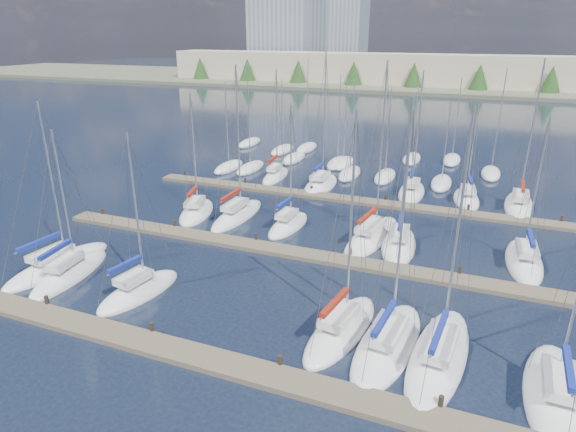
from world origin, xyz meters
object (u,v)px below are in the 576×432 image
at_px(sailboat_o, 321,184).
at_px(sailboat_c, 139,291).
at_px(sailboat_m, 524,261).
at_px(sailboat_j, 288,225).
at_px(sailboat_f, 439,356).
at_px(sailboat_i, 237,215).
at_px(sailboat_k, 372,236).
at_px(sailboat_a, 58,265).
at_px(sailboat_p, 411,192).
at_px(sailboat_n, 276,176).
at_px(sailboat_e, 388,344).
at_px(sailboat_q, 466,199).
at_px(sailboat_l, 399,244).
at_px(sailboat_g, 557,395).
at_px(sailboat_h, 196,212).
at_px(sailboat_d, 341,329).
at_px(sailboat_r, 519,205).
at_px(sailboat_b, 70,273).

distance_m(sailboat_o, sailboat_c, 27.54).
bearing_deg(sailboat_m, sailboat_j, 177.77).
bearing_deg(sailboat_f, sailboat_i, 148.40).
relative_size(sailboat_k, sailboat_a, 1.18).
xyz_separation_m(sailboat_p, sailboat_n, (-16.07, 0.14, 0.02)).
distance_m(sailboat_e, sailboat_q, 27.90).
bearing_deg(sailboat_f, sailboat_q, 95.11).
bearing_deg(sailboat_l, sailboat_o, 123.52).
distance_m(sailboat_g, sailboat_c, 24.87).
height_order(sailboat_g, sailboat_h, sailboat_g).
height_order(sailboat_e, sailboat_c, sailboat_e).
relative_size(sailboat_a, sailboat_m, 1.09).
bearing_deg(sailboat_i, sailboat_e, -40.68).
xyz_separation_m(sailboat_d, sailboat_f, (5.54, -0.47, -0.01)).
height_order(sailboat_a, sailboat_o, sailboat_o).
bearing_deg(sailboat_r, sailboat_d, -109.04).
height_order(sailboat_k, sailboat_n, sailboat_k).
bearing_deg(sailboat_k, sailboat_q, 70.63).
relative_size(sailboat_p, sailboat_o, 0.89).
relative_size(sailboat_l, sailboat_f, 0.90).
bearing_deg(sailboat_h, sailboat_b, -113.03).
bearing_deg(sailboat_p, sailboat_f, -81.09).
relative_size(sailboat_e, sailboat_m, 1.22).
height_order(sailboat_n, sailboat_d, sailboat_d).
bearing_deg(sailboat_d, sailboat_e, 0.25).
bearing_deg(sailboat_o, sailboat_m, -33.23).
height_order(sailboat_n, sailboat_g, sailboat_g).
distance_m(sailboat_o, sailboat_h, 15.33).
bearing_deg(sailboat_q, sailboat_h, -158.26).
bearing_deg(sailboat_g, sailboat_j, 145.07).
distance_m(sailboat_n, sailboat_c, 28.60).
bearing_deg(sailboat_l, sailboat_p, 87.76).
height_order(sailboat_n, sailboat_h, sailboat_n).
bearing_deg(sailboat_g, sailboat_q, 103.18).
distance_m(sailboat_p, sailboat_d, 27.62).
bearing_deg(sailboat_c, sailboat_g, 7.84).
xyz_separation_m(sailboat_e, sailboat_g, (8.28, -0.99, 0.00)).
bearing_deg(sailboat_r, sailboat_a, -137.85).
distance_m(sailboat_l, sailboat_c, 20.51).
bearing_deg(sailboat_c, sailboat_p, 73.38).
bearing_deg(sailboat_c, sailboat_m, 40.30).
bearing_deg(sailboat_d, sailboat_h, 151.95).
xyz_separation_m(sailboat_g, sailboat_m, (-0.67, 15.17, -0.01)).
bearing_deg(sailboat_r, sailboat_k, -130.09).
bearing_deg(sailboat_k, sailboat_a, -137.15).
relative_size(sailboat_g, sailboat_o, 0.93).
height_order(sailboat_h, sailboat_c, sailboat_h).
bearing_deg(sailboat_q, sailboat_o, 175.05).
distance_m(sailboat_j, sailboat_h, 9.44).
relative_size(sailboat_b, sailboat_j, 0.97).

